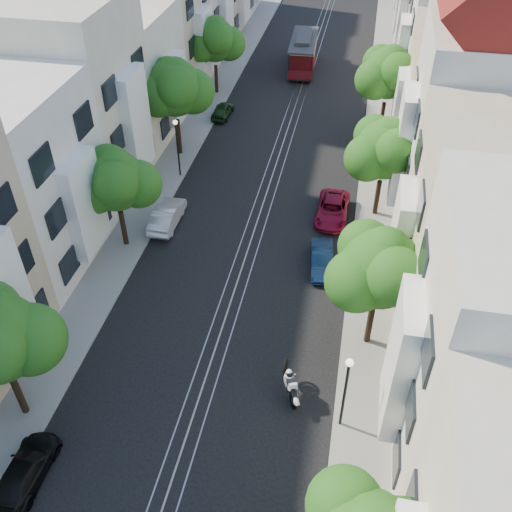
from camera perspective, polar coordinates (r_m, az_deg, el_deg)
The scene contains 24 objects.
ground at distance 44.36m, azimuth 2.70°, elevation 11.14°, with size 200.00×200.00×0.00m, color black.
sidewalk_east at distance 44.02m, azimuth 12.20°, elevation 10.10°, with size 2.50×80.00×0.12m, color gray.
sidewalk_west at distance 45.80m, azimuth -6.49°, elevation 11.98°, with size 2.50×80.00×0.12m, color gray.
rail_left at distance 44.43m, azimuth 1.98°, elevation 11.22°, with size 0.06×80.00×0.02m, color gray.
rail_slot at distance 44.36m, azimuth 2.70°, elevation 11.15°, with size 0.06×80.00×0.02m, color gray.
rail_right at distance 44.29m, azimuth 3.41°, elevation 11.08°, with size 0.06×80.00×0.02m, color gray.
lane_line at distance 44.36m, azimuth 2.70°, elevation 11.14°, with size 0.08×80.00×0.01m, color tan.
townhouses_east at distance 42.17m, azimuth 19.63°, elevation 15.17°, with size 7.75×72.00×12.00m.
townhouses_west at distance 45.21m, azimuth -12.92°, elevation 17.89°, with size 7.75×72.00×11.76m.
tree_e_b at distance 25.62m, azimuth 12.38°, elevation -1.37°, with size 4.93×4.08×6.68m.
tree_e_c at distance 34.81m, azimuth 12.85°, elevation 10.22°, with size 4.84×3.99×6.52m.
tree_e_d at distance 44.68m, azimuth 13.21°, elevation 17.29°, with size 5.01×4.16×6.85m.
tree_w_b at distance 32.33m, azimuth -13.83°, elevation 7.18°, with size 4.72×3.87×6.27m.
tree_w_c at distance 41.04m, azimuth -8.09°, elevation 16.21°, with size 5.13×4.28×7.09m.
tree_w_d at distance 51.02m, azimuth -4.10°, elevation 20.65°, with size 4.84×3.99×6.52m.
lamp_east at distance 23.45m, azimuth 9.02°, elevation -12.48°, with size 0.32×0.32×4.16m.
lamp_west at distance 39.21m, azimuth -7.92°, elevation 11.44°, with size 0.32×0.32×4.16m.
sportbike_rider at distance 25.78m, azimuth 3.42°, elevation -12.56°, with size 0.96×2.05×1.49m.
cable_car at distance 57.40m, azimuth 4.75°, elevation 19.75°, with size 2.71×7.61×2.88m.
parked_car_e_mid at distance 32.23m, azimuth 6.57°, elevation -0.38°, with size 1.20×3.44×1.13m, color #0C203E.
parked_car_e_far at distance 36.20m, azimuth 7.64°, elevation 4.63°, with size 1.96×4.24×1.18m, color maroon.
parked_car_w_near at distance 25.39m, azimuth -22.12°, elevation -19.30°, with size 1.54×3.78×1.10m, color black.
parked_car_w_mid at distance 35.70m, azimuth -8.88°, elevation 4.06°, with size 1.38×3.94×1.30m, color silver.
parked_car_w_far at distance 48.29m, azimuth -3.36°, elevation 14.36°, with size 1.32×3.27×1.12m, color black.
Camera 1 is at (5.52, -10.58, 21.19)m, focal length 40.00 mm.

